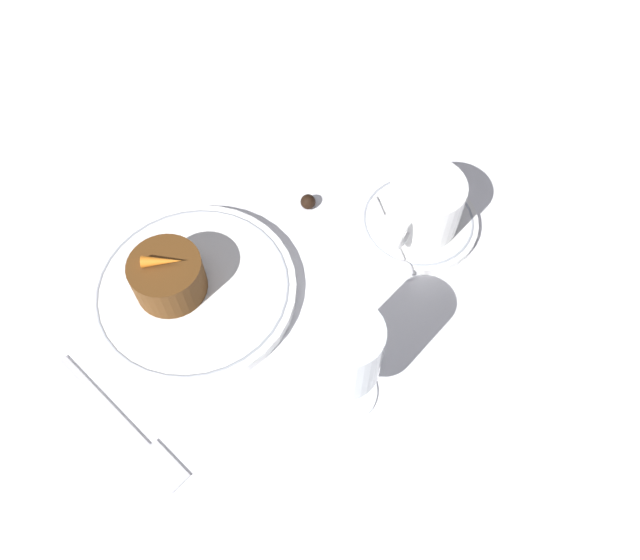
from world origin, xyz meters
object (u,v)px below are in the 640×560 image
object	(u,v)px
fork	(133,433)
dessert_cake	(168,276)
dinner_plate	(194,290)
coffee_cup	(425,204)
wine_glass	(345,354)

from	to	relation	value
fork	dessert_cake	size ratio (longest dim) A/B	2.42
dinner_plate	coffee_cup	world-z (taller)	coffee_cup
dinner_plate	wine_glass	size ratio (longest dim) A/B	1.65
dinner_plate	fork	size ratio (longest dim) A/B	1.20
dinner_plate	coffee_cup	distance (m)	0.27
wine_glass	dessert_cake	distance (m)	0.22
dessert_cake	dinner_plate	bearing A→B (deg)	122.61
wine_glass	fork	world-z (taller)	wine_glass
coffee_cup	wine_glass	xyz separation A→B (m)	(0.22, 0.03, 0.04)
dinner_plate	fork	bearing A→B (deg)	15.99
fork	coffee_cup	bearing A→B (deg)	161.36
coffee_cup	dessert_cake	world-z (taller)	coffee_cup
coffee_cup	wine_glass	bearing A→B (deg)	6.87
dessert_cake	wine_glass	bearing A→B (deg)	90.20
dinner_plate	coffee_cup	size ratio (longest dim) A/B	2.03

